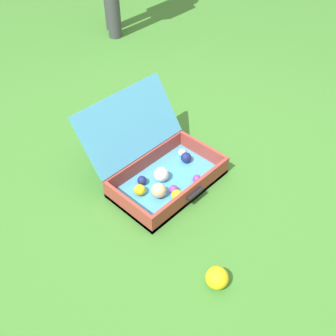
% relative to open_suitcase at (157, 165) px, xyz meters
% --- Properties ---
extents(ground_plane, '(16.00, 16.00, 0.00)m').
position_rel_open_suitcase_xyz_m(ground_plane, '(-0.01, -0.05, -0.10)').
color(ground_plane, '#3D7A2D').
extents(open_suitcase, '(0.60, 0.59, 0.42)m').
position_rel_open_suitcase_xyz_m(open_suitcase, '(0.00, 0.00, 0.00)').
color(open_suitcase, '#4799C6').
rests_on(open_suitcase, ground).
extents(stray_ball_on_grass, '(0.10, 0.10, 0.10)m').
position_rel_open_suitcase_xyz_m(stray_ball_on_grass, '(-0.29, -0.64, -0.05)').
color(stray_ball_on_grass, yellow).
rests_on(stray_ball_on_grass, ground).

